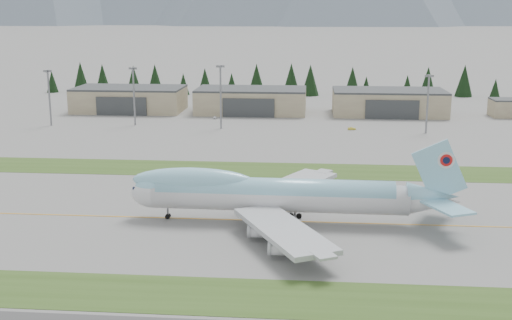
# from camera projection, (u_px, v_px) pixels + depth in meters

# --- Properties ---
(ground) EXTENTS (7000.00, 7000.00, 0.00)m
(ground) POSITION_uv_depth(u_px,v_px,m) (256.00, 220.00, 138.08)
(ground) COLOR #5F5F5D
(ground) RESTS_ON ground
(grass_strip_near) EXTENTS (400.00, 14.00, 0.08)m
(grass_strip_near) POSITION_uv_depth(u_px,v_px,m) (235.00, 297.00, 101.21)
(grass_strip_near) COLOR #334D1B
(grass_strip_near) RESTS_ON ground
(grass_strip_far) EXTENTS (400.00, 18.00, 0.08)m
(grass_strip_far) POSITION_uv_depth(u_px,v_px,m) (270.00, 170.00, 181.75)
(grass_strip_far) COLOR #334D1B
(grass_strip_far) RESTS_ON ground
(taxiway_line_main) EXTENTS (400.00, 0.40, 0.02)m
(taxiway_line_main) POSITION_uv_depth(u_px,v_px,m) (256.00, 220.00, 138.08)
(taxiway_line_main) COLOR orange
(taxiway_line_main) RESTS_ON ground
(boeing_747_freighter) EXTENTS (70.95, 61.76, 18.84)m
(boeing_747_freighter) POSITION_uv_depth(u_px,v_px,m) (276.00, 194.00, 135.68)
(boeing_747_freighter) COLOR silver
(boeing_747_freighter) RESTS_ON ground
(hangar_left) EXTENTS (48.00, 26.60, 10.80)m
(hangar_left) POSITION_uv_depth(u_px,v_px,m) (130.00, 99.00, 288.16)
(hangar_left) COLOR gray
(hangar_left) RESTS_ON ground
(hangar_center) EXTENTS (48.00, 26.60, 10.80)m
(hangar_center) POSITION_uv_depth(u_px,v_px,m) (251.00, 100.00, 283.56)
(hangar_center) COLOR gray
(hangar_center) RESTS_ON ground
(hangar_right) EXTENTS (48.00, 26.60, 10.80)m
(hangar_right) POSITION_uv_depth(u_px,v_px,m) (389.00, 102.00, 278.55)
(hangar_right) COLOR gray
(hangar_right) RESTS_ON ground
(control_shed) EXTENTS (14.00, 12.00, 7.60)m
(control_shed) POSITION_uv_depth(u_px,v_px,m) (508.00, 108.00, 272.89)
(control_shed) COLOR gray
(control_shed) RESTS_ON ground
(floodlight_masts) EXTENTS (147.62, 10.05, 24.13)m
(floodlight_masts) POSITION_uv_depth(u_px,v_px,m) (204.00, 87.00, 243.68)
(floodlight_masts) COLOR slate
(floodlight_masts) RESTS_ON ground
(service_vehicle_a) EXTENTS (1.26, 3.07, 1.05)m
(service_vehicle_a) POSITION_uv_depth(u_px,v_px,m) (215.00, 119.00, 268.42)
(service_vehicle_a) COLOR silver
(service_vehicle_a) RESTS_ON ground
(service_vehicle_b) EXTENTS (3.24, 1.55, 1.03)m
(service_vehicle_b) POSITION_uv_depth(u_px,v_px,m) (352.00, 130.00, 243.21)
(service_vehicle_b) COLOR gold
(service_vehicle_b) RESTS_ON ground
(service_vehicle_c) EXTENTS (1.84, 3.84, 1.08)m
(service_vehicle_c) POSITION_uv_depth(u_px,v_px,m) (413.00, 119.00, 268.76)
(service_vehicle_c) COLOR #B8B8BD
(service_vehicle_c) RESTS_ON ground
(conifer_belt) EXTENTS (268.13, 15.08, 16.97)m
(conifer_belt) POSITION_uv_depth(u_px,v_px,m) (278.00, 81.00, 343.32)
(conifer_belt) COLOR black
(conifer_belt) RESTS_ON ground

